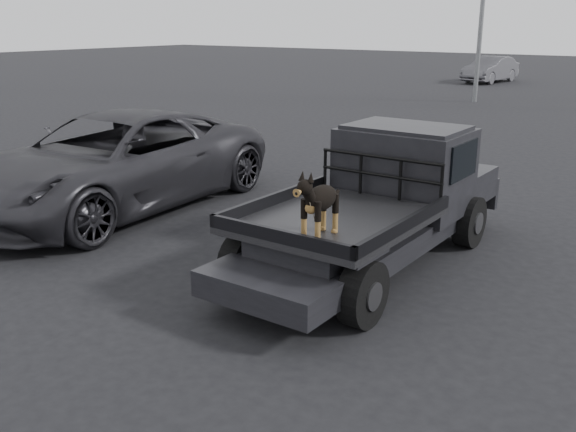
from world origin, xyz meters
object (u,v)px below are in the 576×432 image
Objects in this scene: dog at (320,204)px; distant_car_a at (490,69)px; flatbed_ute at (371,232)px; parked_suv at (114,162)px.

distant_car_a is at bearing 105.27° from dog.
parked_suv reaches higher than flatbed_ute.
flatbed_ute is at bearing -67.57° from distant_car_a.
flatbed_ute is at bearing 97.97° from dog.
flatbed_ute is 1.31× the size of distant_car_a.
flatbed_ute is 0.89× the size of parked_suv.
parked_suv is (-5.25, 1.47, -0.45)m from dog.
dog is at bearing -68.00° from distant_car_a.
flatbed_ute is at bearing -1.68° from parked_suv.
distant_car_a is at bearing 105.70° from flatbed_ute.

